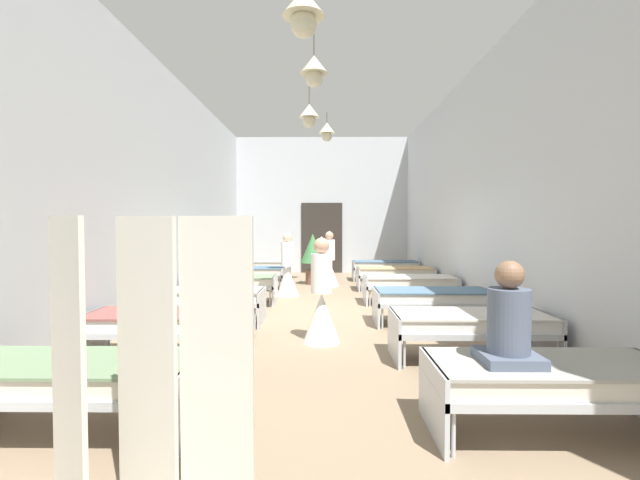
{
  "coord_description": "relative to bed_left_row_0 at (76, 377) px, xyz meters",
  "views": [
    {
      "loc": [
        0.1,
        -8.15,
        1.65
      ],
      "look_at": [
        0.0,
        0.92,
        1.33
      ],
      "focal_mm": 24.49,
      "sensor_mm": 36.0,
      "label": 1
    }
  ],
  "objects": [
    {
      "name": "nurse_far_aisle",
      "position": [
        2.1,
        8.26,
        0.09
      ],
      "size": [
        0.52,
        0.52,
        1.49
      ],
      "rotation": [
        0.0,
        0.0,
        6.11
      ],
      "color": "white",
      "rests_on": "ground"
    },
    {
      "name": "bed_left_row_1",
      "position": [
        0.0,
        1.9,
        0.0
      ],
      "size": [
        1.9,
        0.84,
        0.57
      ],
      "color": "#B7BCC1",
      "rests_on": "ground"
    },
    {
      "name": "bed_left_row_2",
      "position": [
        0.0,
        3.8,
        0.0
      ],
      "size": [
        1.9,
        0.84,
        0.57
      ],
      "color": "#B7BCC1",
      "rests_on": "ground"
    },
    {
      "name": "room_shell",
      "position": [
        1.88,
        6.06,
        1.89
      ],
      "size": [
        6.26,
        13.89,
        4.65
      ],
      "color": "silver",
      "rests_on": "ground"
    },
    {
      "name": "bed_left_row_4",
      "position": [
        0.0,
        7.6,
        0.0
      ],
      "size": [
        1.9,
        0.84,
        0.57
      ],
      "color": "#B7BCC1",
      "rests_on": "ground"
    },
    {
      "name": "bed_left_row_3",
      "position": [
        0.0,
        5.7,
        0.0
      ],
      "size": [
        1.9,
        0.84,
        0.57
      ],
      "color": "#B7BCC1",
      "rests_on": "ground"
    },
    {
      "name": "bed_left_row_5",
      "position": [
        0.0,
        9.5,
        0.0
      ],
      "size": [
        1.9,
        0.84,
        0.57
      ],
      "color": "#B7BCC1",
      "rests_on": "ground"
    },
    {
      "name": "patient_seated_primary",
      "position": [
        3.41,
        -0.02,
        0.43
      ],
      "size": [
        0.44,
        0.44,
        0.8
      ],
      "color": "#515B70",
      "rests_on": "bed_right_row_0"
    },
    {
      "name": "potted_plant",
      "position": [
        1.65,
        8.65,
        0.45
      ],
      "size": [
        0.68,
        0.68,
        1.41
      ],
      "color": "brown",
      "rests_on": "ground"
    },
    {
      "name": "nurse_mid_aisle",
      "position": [
        1.12,
        6.64,
        0.09
      ],
      "size": [
        0.52,
        0.52,
        1.49
      ],
      "rotation": [
        0.0,
        0.0,
        0.51
      ],
      "color": "white",
      "rests_on": "ground"
    },
    {
      "name": "bed_right_row_4",
      "position": [
        3.76,
        7.6,
        0.0
      ],
      "size": [
        1.9,
        0.84,
        0.57
      ],
      "color": "#B7BCC1",
      "rests_on": "ground"
    },
    {
      "name": "patient_seated_secondary",
      "position": [
        0.35,
        3.81,
        0.43
      ],
      "size": [
        0.44,
        0.44,
        0.8
      ],
      "color": "gray",
      "rests_on": "bed_left_row_2"
    },
    {
      "name": "bed_right_row_2",
      "position": [
        3.76,
        3.8,
        0.0
      ],
      "size": [
        1.9,
        0.84,
        0.57
      ],
      "color": "#B7BCC1",
      "rests_on": "ground"
    },
    {
      "name": "bed_right_row_0",
      "position": [
        3.76,
        0.0,
        0.0
      ],
      "size": [
        1.9,
        0.84,
        0.57
      ],
      "color": "#B7BCC1",
      "rests_on": "ground"
    },
    {
      "name": "privacy_screen",
      "position": [
        0.95,
        -0.97,
        0.41
      ],
      "size": [
        1.22,
        0.3,
        1.7
      ],
      "rotation": [
        0.0,
        0.0,
        -0.39
      ],
      "color": "silver",
      "rests_on": "ground"
    },
    {
      "name": "nurse_near_aisle",
      "position": [
        1.93,
        2.65,
        0.09
      ],
      "size": [
        0.52,
        0.52,
        1.49
      ],
      "rotation": [
        0.0,
        0.0,
        4.3
      ],
      "color": "white",
      "rests_on": "ground"
    },
    {
      "name": "bed_right_row_3",
      "position": [
        3.76,
        5.7,
        0.0
      ],
      "size": [
        1.9,
        0.84,
        0.57
      ],
      "color": "#B7BCC1",
      "rests_on": "ground"
    },
    {
      "name": "bed_right_row_1",
      "position": [
        3.76,
        1.9,
        0.0
      ],
      "size": [
        1.9,
        0.84,
        0.57
      ],
      "color": "#B7BCC1",
      "rests_on": "ground"
    },
    {
      "name": "ground_plane",
      "position": [
        1.88,
        4.75,
        -0.49
      ],
      "size": [
        6.46,
        14.29,
        0.1
      ],
      "primitive_type": "cube",
      "color": "#8C755B"
    },
    {
      "name": "bed_left_row_0",
      "position": [
        0.0,
        0.0,
        0.0
      ],
      "size": [
        1.9,
        0.84,
        0.57
      ],
      "color": "#B7BCC1",
      "rests_on": "ground"
    },
    {
      "name": "bed_right_row_5",
      "position": [
        3.76,
        9.5,
        0.0
      ],
      "size": [
        1.9,
        0.84,
        0.57
      ],
      "color": "#B7BCC1",
      "rests_on": "ground"
    }
  ]
}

